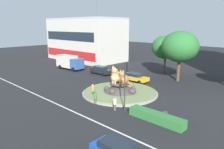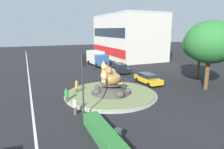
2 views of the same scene
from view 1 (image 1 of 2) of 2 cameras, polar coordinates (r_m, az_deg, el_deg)
ground_plane at (r=30.87m, az=2.14°, el=-5.02°), size 160.00×160.00×0.00m
lane_centreline at (r=25.45m, az=-11.18°, el=-9.27°), size 112.00×0.20×0.01m
roundabout_island at (r=30.71m, az=2.16°, el=-4.17°), size 10.79×10.79×1.48m
cat_statue_calico at (r=30.65m, az=1.12°, el=-0.44°), size 2.00×2.74×2.57m
cat_statue_tabby at (r=29.62m, az=3.08°, el=-1.19°), size 1.46×2.34×2.21m
traffic_light_mast at (r=23.51m, az=3.58°, el=-0.94°), size 0.36×0.46×5.62m
shophouse_block at (r=61.29m, az=-7.04°, el=9.33°), size 21.90×11.67×16.47m
clipped_hedge_strip at (r=22.51m, az=11.71°, el=-11.10°), size 6.07×1.20×0.90m
second_tree_near_tower at (r=38.22m, az=17.69°, el=7.08°), size 6.21×6.21×8.67m
third_tree_left at (r=43.75m, az=14.11°, el=7.07°), size 5.44×5.44×7.65m
pedestrian_green_shirt at (r=26.68m, az=-4.52°, el=-6.06°), size 0.40×0.40×1.63m
pedestrian_white_shirt at (r=24.60m, az=0.76°, el=-7.69°), size 0.39×0.39×1.63m
pedestrian_orange_shirt at (r=29.34m, az=-5.16°, el=-4.16°), size 0.33×0.33×1.72m
sedan_on_far_lane at (r=37.28m, az=6.19°, el=-0.69°), size 4.72×2.08×1.45m
parked_car_right at (r=42.64m, az=-3.05°, el=1.19°), size 4.79×1.99×1.60m
delivery_box_truck at (r=48.24m, az=-11.27°, el=3.32°), size 7.02×2.97×3.04m
litter_bin at (r=22.98m, az=13.98°, el=-10.70°), size 0.56×0.56×0.90m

